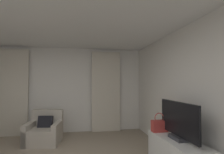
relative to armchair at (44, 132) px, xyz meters
name	(u,v)px	position (x,y,z in m)	size (l,w,h in m)	color
wall_window	(61,90)	(0.33, 0.94, 1.03)	(5.12, 0.06, 2.60)	silver
wall_right	(199,96)	(2.86, -2.09, 1.03)	(0.06, 6.12, 2.60)	silver
ceiling	(43,7)	(0.33, -2.09, 2.36)	(5.12, 6.12, 0.06)	white
curtain_left_panel	(12,92)	(-1.05, 0.81, 0.98)	(0.90, 0.06, 2.50)	beige
curtain_right_panel	(106,91)	(1.70, 0.81, 0.98)	(0.90, 0.06, 2.50)	beige
armchair	(44,132)	(0.00, 0.00, 0.00)	(0.89, 0.87, 0.80)	#B2A899
tv_flatscreen	(178,121)	(2.50, -2.02, 0.60)	(0.20, 1.11, 0.63)	#333338
handbag_primary	(159,126)	(2.40, -1.51, 0.42)	(0.30, 0.14, 0.37)	#B73833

